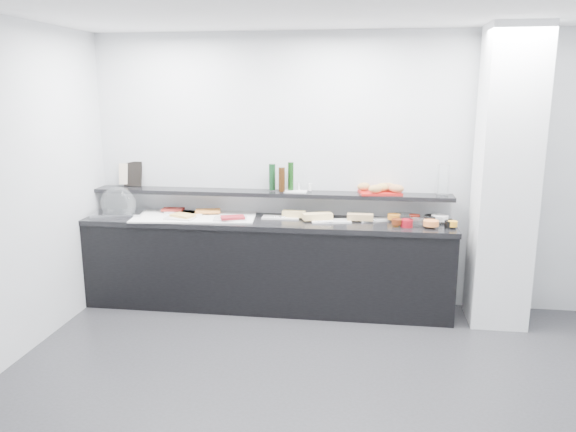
# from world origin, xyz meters

# --- Properties ---
(ground) EXTENTS (5.00, 5.00, 0.00)m
(ground) POSITION_xyz_m (0.00, 0.00, 0.00)
(ground) COLOR #2D2D30
(ground) RESTS_ON ground
(back_wall) EXTENTS (5.00, 0.02, 2.70)m
(back_wall) POSITION_xyz_m (0.00, 2.00, 1.35)
(back_wall) COLOR silver
(back_wall) RESTS_ON ground
(column) EXTENTS (0.50, 0.50, 2.70)m
(column) POSITION_xyz_m (1.50, 1.65, 1.35)
(column) COLOR white
(column) RESTS_ON ground
(buffet_cabinet) EXTENTS (3.60, 0.60, 0.85)m
(buffet_cabinet) POSITION_xyz_m (-0.70, 1.70, 0.42)
(buffet_cabinet) COLOR black
(buffet_cabinet) RESTS_ON ground
(counter_top) EXTENTS (3.62, 0.62, 0.05)m
(counter_top) POSITION_xyz_m (-0.70, 1.70, 0.88)
(counter_top) COLOR black
(counter_top) RESTS_ON buffet_cabinet
(wall_shelf) EXTENTS (3.60, 0.25, 0.04)m
(wall_shelf) POSITION_xyz_m (-0.70, 1.88, 1.13)
(wall_shelf) COLOR black
(wall_shelf) RESTS_ON back_wall
(cloche_base) EXTENTS (0.55, 0.42, 0.04)m
(cloche_base) POSITION_xyz_m (-2.21, 1.67, 0.92)
(cloche_base) COLOR #B7B9BF
(cloche_base) RESTS_ON counter_top
(cloche_dome) EXTENTS (0.43, 0.33, 0.34)m
(cloche_dome) POSITION_xyz_m (-2.20, 1.66, 1.03)
(cloche_dome) COLOR silver
(cloche_dome) RESTS_ON cloche_base
(linen_runner) EXTENTS (1.25, 0.70, 0.01)m
(linen_runner) POSITION_xyz_m (-1.42, 1.71, 0.91)
(linen_runner) COLOR white
(linen_runner) RESTS_ON counter_top
(platter_meat_a) EXTENTS (0.36, 0.31, 0.01)m
(platter_meat_a) POSITION_xyz_m (-1.59, 1.80, 0.92)
(platter_meat_a) COLOR silver
(platter_meat_a) RESTS_ON linen_runner
(food_meat_a) EXTENTS (0.22, 0.15, 0.02)m
(food_meat_a) POSITION_xyz_m (-1.70, 1.85, 0.94)
(food_meat_a) COLOR maroon
(food_meat_a) RESTS_ON platter_meat_a
(platter_salmon) EXTENTS (0.31, 0.22, 0.01)m
(platter_salmon) POSITION_xyz_m (-1.51, 1.79, 0.92)
(platter_salmon) COLOR white
(platter_salmon) RESTS_ON linen_runner
(food_salmon) EXTENTS (0.28, 0.21, 0.02)m
(food_salmon) POSITION_xyz_m (-1.32, 1.82, 0.94)
(food_salmon) COLOR orange
(food_salmon) RESTS_ON platter_salmon
(platter_cheese) EXTENTS (0.29, 0.21, 0.01)m
(platter_cheese) POSITION_xyz_m (-1.53, 1.56, 0.92)
(platter_cheese) COLOR white
(platter_cheese) RESTS_ON linen_runner
(food_cheese) EXTENTS (0.26, 0.21, 0.02)m
(food_cheese) POSITION_xyz_m (-1.51, 1.59, 0.94)
(food_cheese) COLOR #F2BD5E
(food_cheese) RESTS_ON platter_cheese
(platter_meat_b) EXTENTS (0.34, 0.26, 0.01)m
(platter_meat_b) POSITION_xyz_m (-1.04, 1.61, 0.92)
(platter_meat_b) COLOR silver
(platter_meat_b) RESTS_ON linen_runner
(food_meat_b) EXTENTS (0.26, 0.21, 0.02)m
(food_meat_b) POSITION_xyz_m (-1.01, 1.57, 0.94)
(food_meat_b) COLOR maroon
(food_meat_b) RESTS_ON platter_meat_b
(sandwich_plate_left) EXTENTS (0.37, 0.17, 0.01)m
(sandwich_plate_left) POSITION_xyz_m (-0.57, 1.78, 0.91)
(sandwich_plate_left) COLOR silver
(sandwich_plate_left) RESTS_ON counter_top
(sandwich_food_left) EXTENTS (0.23, 0.11, 0.06)m
(sandwich_food_left) POSITION_xyz_m (-0.44, 1.80, 0.94)
(sandwich_food_left) COLOR #E8C779
(sandwich_food_left) RESTS_ON sandwich_plate_left
(tongs_left) EXTENTS (0.15, 0.08, 0.01)m
(tongs_left) POSITION_xyz_m (-0.56, 1.75, 0.92)
(tongs_left) COLOR silver
(tongs_left) RESTS_ON sandwich_plate_left
(sandwich_plate_mid) EXTENTS (0.40, 0.23, 0.01)m
(sandwich_plate_mid) POSITION_xyz_m (-0.07, 1.69, 0.91)
(sandwich_plate_mid) COLOR white
(sandwich_plate_mid) RESTS_ON counter_top
(sandwich_food_mid) EXTENTS (0.31, 0.20, 0.06)m
(sandwich_food_mid) POSITION_xyz_m (-0.20, 1.72, 0.94)
(sandwich_food_mid) COLOR #E5C078
(sandwich_food_mid) RESTS_ON sandwich_plate_mid
(tongs_mid) EXTENTS (0.16, 0.02, 0.01)m
(tongs_mid) POSITION_xyz_m (-0.13, 1.61, 0.92)
(tongs_mid) COLOR silver
(tongs_mid) RESTS_ON sandwich_plate_mid
(sandwich_plate_right) EXTENTS (0.35, 0.24, 0.01)m
(sandwich_plate_right) POSITION_xyz_m (0.36, 1.82, 0.91)
(sandwich_plate_right) COLOR silver
(sandwich_plate_right) RESTS_ON counter_top
(sandwich_food_right) EXTENTS (0.25, 0.10, 0.06)m
(sandwich_food_right) POSITION_xyz_m (0.21, 1.75, 0.94)
(sandwich_food_right) COLOR tan
(sandwich_food_right) RESTS_ON sandwich_plate_right
(tongs_right) EXTENTS (0.16, 0.02, 0.01)m
(tongs_right) POSITION_xyz_m (0.28, 1.75, 0.92)
(tongs_right) COLOR #B9BCC1
(tongs_right) RESTS_ON sandwich_plate_right
(bowl_glass_fruit) EXTENTS (0.22, 0.22, 0.07)m
(bowl_glass_fruit) POSITION_xyz_m (0.63, 1.83, 0.94)
(bowl_glass_fruit) COLOR white
(bowl_glass_fruit) RESTS_ON counter_top
(fill_glass_fruit) EXTENTS (0.16, 0.16, 0.05)m
(fill_glass_fruit) POSITION_xyz_m (0.53, 1.80, 0.95)
(fill_glass_fruit) COLOR orange
(fill_glass_fruit) RESTS_ON bowl_glass_fruit
(bowl_black_jam) EXTENTS (0.17, 0.17, 0.07)m
(bowl_black_jam) POSITION_xyz_m (0.89, 1.81, 0.94)
(bowl_black_jam) COLOR black
(bowl_black_jam) RESTS_ON counter_top
(fill_black_jam) EXTENTS (0.13, 0.13, 0.05)m
(fill_black_jam) POSITION_xyz_m (0.73, 1.80, 0.95)
(fill_black_jam) COLOR #57130C
(fill_black_jam) RESTS_ON bowl_black_jam
(bowl_glass_cream) EXTENTS (0.20, 0.20, 0.07)m
(bowl_glass_cream) POSITION_xyz_m (0.91, 1.78, 0.94)
(bowl_glass_cream) COLOR white
(bowl_glass_cream) RESTS_ON counter_top
(fill_glass_cream) EXTENTS (0.21, 0.21, 0.05)m
(fill_glass_cream) POSITION_xyz_m (0.96, 1.80, 0.95)
(fill_glass_cream) COLOR white
(fill_glass_cream) RESTS_ON bowl_glass_cream
(bowl_red_jam) EXTENTS (0.14, 0.14, 0.07)m
(bowl_red_jam) POSITION_xyz_m (0.64, 1.59, 0.94)
(bowl_red_jam) COLOR maroon
(bowl_red_jam) RESTS_ON counter_top
(fill_red_jam) EXTENTS (0.12, 0.12, 0.05)m
(fill_red_jam) POSITION_xyz_m (0.55, 1.58, 0.95)
(fill_red_jam) COLOR #551F0C
(fill_red_jam) RESTS_ON bowl_red_jam
(bowl_glass_salmon) EXTENTS (0.17, 0.17, 0.07)m
(bowl_glass_salmon) POSITION_xyz_m (0.74, 1.62, 0.94)
(bowl_glass_salmon) COLOR white
(bowl_glass_salmon) RESTS_ON counter_top
(fill_glass_salmon) EXTENTS (0.18, 0.18, 0.05)m
(fill_glass_salmon) POSITION_xyz_m (0.86, 1.57, 0.95)
(fill_glass_salmon) COLOR #FE873E
(fill_glass_salmon) RESTS_ON bowl_glass_salmon
(bowl_black_fruit) EXTENTS (0.13, 0.13, 0.07)m
(bowl_black_fruit) POSITION_xyz_m (1.03, 1.59, 0.94)
(bowl_black_fruit) COLOR black
(bowl_black_fruit) RESTS_ON counter_top
(fill_black_fruit) EXTENTS (0.11, 0.11, 0.05)m
(fill_black_fruit) POSITION_xyz_m (1.05, 1.58, 0.95)
(fill_black_fruit) COLOR orange
(fill_black_fruit) RESTS_ON bowl_black_fruit
(framed_print) EXTENTS (0.19, 0.08, 0.26)m
(framed_print) POSITION_xyz_m (-2.17, 1.98, 1.28)
(framed_print) COLOR black
(framed_print) RESTS_ON wall_shelf
(print_art) EXTENTS (0.18, 0.09, 0.22)m
(print_art) POSITION_xyz_m (-2.23, 1.98, 1.28)
(print_art) COLOR #CBAD92
(print_art) RESTS_ON framed_print
(condiment_tray) EXTENTS (0.22, 0.14, 0.01)m
(condiment_tray) POSITION_xyz_m (-0.43, 1.88, 1.16)
(condiment_tray) COLOR white
(condiment_tray) RESTS_ON wall_shelf
(bottle_green_a) EXTENTS (0.07, 0.07, 0.26)m
(bottle_green_a) POSITION_xyz_m (-0.67, 1.90, 1.29)
(bottle_green_a) COLOR #0E3618
(bottle_green_a) RESTS_ON condiment_tray
(bottle_brown) EXTENTS (0.07, 0.07, 0.24)m
(bottle_brown) POSITION_xyz_m (-0.56, 1.82, 1.28)
(bottle_brown) COLOR #351C09
(bottle_brown) RESTS_ON condiment_tray
(bottle_green_b) EXTENTS (0.07, 0.07, 0.28)m
(bottle_green_b) POSITION_xyz_m (-0.49, 1.91, 1.30)
(bottle_green_b) COLOR #0E350E
(bottle_green_b) RESTS_ON condiment_tray
(bottle_hot) EXTENTS (0.05, 0.05, 0.18)m
(bottle_hot) POSITION_xyz_m (-0.58, 1.86, 1.25)
(bottle_hot) COLOR #A70B0F
(bottle_hot) RESTS_ON condiment_tray
(shaker_salt) EXTENTS (0.04, 0.04, 0.07)m
(shaker_salt) POSITION_xyz_m (-0.29, 1.90, 1.20)
(shaker_salt) COLOR white
(shaker_salt) RESTS_ON condiment_tray
(shaker_pepper) EXTENTS (0.03, 0.03, 0.07)m
(shaker_pepper) POSITION_xyz_m (-0.41, 1.92, 1.20)
(shaker_pepper) COLOR silver
(shaker_pepper) RESTS_ON condiment_tray
(bread_tray) EXTENTS (0.44, 0.35, 0.02)m
(bread_tray) POSITION_xyz_m (0.39, 1.91, 1.16)
(bread_tray) COLOR #B51613
(bread_tray) RESTS_ON wall_shelf
(bread_roll_nw) EXTENTS (0.15, 0.12, 0.08)m
(bread_roll_nw) POSITION_xyz_m (0.24, 1.93, 1.21)
(bread_roll_nw) COLOR #B68145
(bread_roll_nw) RESTS_ON bread_tray
(bread_roll_n) EXTENTS (0.17, 0.13, 0.08)m
(bread_roll_n) POSITION_xyz_m (0.47, 1.95, 1.21)
(bread_roll_n) COLOR tan
(bread_roll_n) RESTS_ON bread_tray
(bread_roll_ne) EXTENTS (0.16, 0.12, 0.08)m
(bread_roll_ne) POSITION_xyz_m (0.45, 1.94, 1.21)
(bread_roll_ne) COLOR #AB6D41
(bread_roll_ne) RESTS_ON bread_tray
(bread_roll_sw) EXTENTS (0.16, 0.14, 0.08)m
(bread_roll_sw) POSITION_xyz_m (0.35, 1.81, 1.21)
(bread_roll_sw) COLOR #BB8747
(bread_roll_sw) RESTS_ON bread_tray
(bread_roll_se) EXTENTS (0.17, 0.14, 0.08)m
(bread_roll_se) POSITION_xyz_m (0.55, 1.86, 1.21)
(bread_roll_se) COLOR #B47545
(bread_roll_se) RESTS_ON bread_tray
(bread_roll_mide) EXTENTS (0.13, 0.09, 0.08)m
(bread_roll_mide) POSITION_xyz_m (0.41, 1.91, 1.21)
(bread_roll_mide) COLOR gold
(bread_roll_mide) RESTS_ON bread_tray
(carafe) EXTENTS (0.15, 0.15, 0.30)m
(carafe) POSITION_xyz_m (0.99, 1.87, 1.30)
(carafe) COLOR white
(carafe) RESTS_ON wall_shelf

